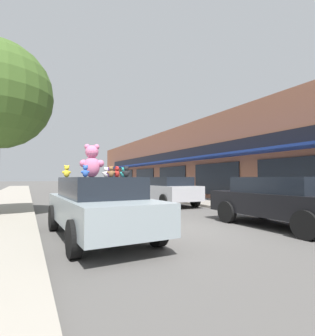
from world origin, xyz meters
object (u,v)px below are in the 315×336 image
(teddy_bear_yellow, at_px, (67,171))
(teddy_bear_teal, at_px, (124,172))
(parked_car_far_center, at_px, (167,190))
(teddy_bear_purple, at_px, (110,172))
(teddy_bear_giant, at_px, (92,161))
(teddy_bear_blue, at_px, (85,171))
(teddy_bear_black, at_px, (126,172))
(plush_art_car, at_px, (99,205))
(teddy_bear_red, at_px, (117,172))
(parked_car_far_left, at_px, (280,200))
(teddy_bear_white, at_px, (106,172))
(teddy_bear_brown, at_px, (111,172))
(teddy_bear_orange, at_px, (93,173))

(teddy_bear_yellow, xyz_separation_m, teddy_bear_teal, (1.23, -0.97, -0.03))
(parked_car_far_center, bearing_deg, teddy_bear_yellow, -138.73)
(teddy_bear_purple, bearing_deg, teddy_bear_giant, -70.25)
(parked_car_far_center, bearing_deg, teddy_bear_teal, -126.95)
(teddy_bear_blue, distance_m, teddy_bear_black, 0.91)
(plush_art_car, distance_m, teddy_bear_red, 0.93)
(parked_car_far_left, distance_m, parked_car_far_center, 6.94)
(teddy_bear_teal, height_order, teddy_bear_black, teddy_bear_teal)
(teddy_bear_red, relative_size, parked_car_far_left, 0.06)
(plush_art_car, relative_size, teddy_bear_red, 16.59)
(teddy_bear_purple, height_order, teddy_bear_teal, teddy_bear_teal)
(teddy_bear_blue, bearing_deg, teddy_bear_teal, -169.25)
(teddy_bear_giant, relative_size, teddy_bear_red, 3.03)
(teddy_bear_purple, distance_m, teddy_bear_red, 0.53)
(teddy_bear_white, distance_m, teddy_bear_brown, 1.21)
(parked_car_far_center, bearing_deg, teddy_bear_purple, -128.32)
(teddy_bear_blue, distance_m, teddy_bear_teal, 1.11)
(teddy_bear_yellow, bearing_deg, teddy_bear_white, 151.11)
(plush_art_car, distance_m, teddy_bear_purple, 0.90)
(teddy_bear_blue, distance_m, teddy_bear_red, 1.10)
(teddy_bear_red, bearing_deg, teddy_bear_teal, 77.19)
(parked_car_far_center, bearing_deg, teddy_bear_black, -124.57)
(parked_car_far_left, bearing_deg, teddy_bear_black, -179.66)
(plush_art_car, distance_m, teddy_bear_giant, 1.14)
(teddy_bear_brown, bearing_deg, teddy_bear_red, -98.95)
(teddy_bear_orange, distance_m, teddy_bear_blue, 1.45)
(parked_car_far_left, bearing_deg, teddy_bear_brown, 174.66)
(teddy_bear_purple, bearing_deg, teddy_bear_black, 102.91)
(teddy_bear_purple, bearing_deg, parked_car_far_left, 173.24)
(teddy_bear_orange, bearing_deg, teddy_bear_blue, 63.61)
(plush_art_car, bearing_deg, teddy_bear_red, -0.48)
(teddy_bear_blue, bearing_deg, teddy_bear_black, 133.38)
(plush_art_car, xyz_separation_m, teddy_bear_blue, (-0.45, -0.61, 0.80))
(parked_car_far_center, bearing_deg, teddy_bear_red, -128.52)
(teddy_bear_giant, distance_m, teddy_bear_yellow, 0.76)
(teddy_bear_giant, height_order, parked_car_far_left, teddy_bear_giant)
(teddy_bear_yellow, relative_size, teddy_bear_red, 1.13)
(parked_car_far_left, bearing_deg, teddy_bear_orange, 159.97)
(teddy_bear_white, xyz_separation_m, teddy_bear_teal, (0.24, -0.73, -0.01))
(teddy_bear_black, xyz_separation_m, parked_car_far_left, (4.80, 0.03, -0.78))
(teddy_bear_orange, bearing_deg, teddy_bear_giant, 66.81)
(teddy_bear_blue, bearing_deg, plush_art_car, -138.60)
(teddy_bear_purple, xyz_separation_m, teddy_bear_brown, (-0.03, -0.21, 0.01))
(teddy_bear_purple, bearing_deg, teddy_bear_white, -99.20)
(teddy_bear_blue, xyz_separation_m, parked_car_far_center, (5.55, 6.45, -0.76))
(teddy_bear_teal, distance_m, teddy_bear_black, 0.99)
(teddy_bear_giant, relative_size, parked_car_far_left, 0.20)
(teddy_bear_purple, relative_size, teddy_bear_black, 0.96)
(teddy_bear_black, bearing_deg, parked_car_far_center, -118.63)
(teddy_bear_white, height_order, teddy_bear_blue, teddy_bear_white)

